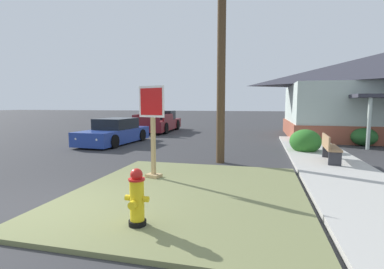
# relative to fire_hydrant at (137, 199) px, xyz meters

# --- Properties ---
(ground_plane) EXTENTS (160.00, 160.00, 0.00)m
(ground_plane) POSITION_rel_fire_hydrant_xyz_m (-1.90, 0.23, -0.50)
(ground_plane) COLOR #333335
(grass_corner_patch) EXTENTS (4.87, 5.52, 0.08)m
(grass_corner_patch) POSITION_rel_fire_hydrant_xyz_m (0.33, 1.88, -0.46)
(grass_corner_patch) COLOR olive
(grass_corner_patch) RESTS_ON ground
(sidewalk_strip) EXTENTS (2.20, 14.88, 0.12)m
(sidewalk_strip) POSITION_rel_fire_hydrant_xyz_m (3.97, 5.60, -0.44)
(sidewalk_strip) COLOR #B2AFA8
(sidewalk_strip) RESTS_ON ground
(fire_hydrant) EXTENTS (0.38, 0.34, 0.90)m
(fire_hydrant) POSITION_rel_fire_hydrant_xyz_m (0.00, 0.00, 0.00)
(fire_hydrant) COLOR black
(fire_hydrant) RESTS_ON grass_corner_patch
(stop_sign) EXTENTS (0.75, 0.37, 2.33)m
(stop_sign) POSITION_rel_fire_hydrant_xyz_m (-0.84, 2.80, 0.74)
(stop_sign) COLOR tan
(stop_sign) RESTS_ON grass_corner_patch
(manhole_cover) EXTENTS (0.70, 0.70, 0.02)m
(manhole_cover) POSITION_rel_fire_hydrant_xyz_m (-1.58, 3.15, -0.50)
(manhole_cover) COLOR black
(manhole_cover) RESTS_ON ground
(parked_sedan_blue) EXTENTS (2.02, 4.47, 1.25)m
(parked_sedan_blue) POSITION_rel_fire_hydrant_xyz_m (-5.25, 8.83, 0.04)
(parked_sedan_blue) COLOR #233D93
(parked_sedan_blue) RESTS_ON ground
(pickup_truck_maroon) EXTENTS (2.36, 5.58, 1.48)m
(pickup_truck_maroon) POSITION_rel_fire_hydrant_xyz_m (-5.32, 15.39, 0.11)
(pickup_truck_maroon) COLOR maroon
(pickup_truck_maroon) RESTS_ON ground
(street_bench) EXTENTS (0.52, 1.56, 0.85)m
(street_bench) POSITION_rel_fire_hydrant_xyz_m (3.99, 5.93, 0.08)
(street_bench) COLOR #93704C
(street_bench) RESTS_ON sidewalk_strip
(utility_pole) EXTENTS (1.75, 0.28, 9.67)m
(utility_pole) POSITION_rel_fire_hydrant_xyz_m (0.53, 5.42, 4.56)
(utility_pole) COLOR #4C3823
(utility_pole) RESTS_ON ground
(shrub_near_porch) EXTENTS (1.16, 1.16, 0.84)m
(shrub_near_porch) POSITION_rel_fire_hydrant_xyz_m (6.57, 10.93, -0.08)
(shrub_near_porch) COLOR #2B662C
(shrub_near_porch) RESTS_ON ground
(shrub_by_curb) EXTENTS (1.20, 1.20, 0.96)m
(shrub_by_curb) POSITION_rel_fire_hydrant_xyz_m (3.55, 7.99, -0.02)
(shrub_by_curb) COLOR #2D6F26
(shrub_by_curb) RESTS_ON ground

